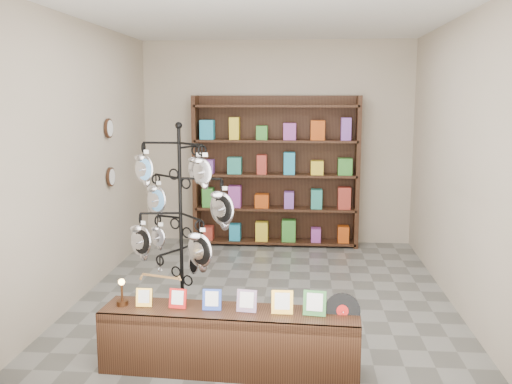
{
  "coord_description": "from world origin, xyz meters",
  "views": [
    {
      "loc": [
        0.41,
        -6.0,
        2.17
      ],
      "look_at": [
        -0.02,
        -1.0,
        1.34
      ],
      "focal_mm": 40.0,
      "sensor_mm": 36.0,
      "label": 1
    }
  ],
  "objects": [
    {
      "name": "display_tree",
      "position": [
        -0.7,
        -1.02,
        1.13
      ],
      "size": [
        1.06,
        1.06,
        1.96
      ],
      "rotation": [
        0.0,
        0.0,
        -0.38
      ],
      "color": "black",
      "rests_on": "ground"
    },
    {
      "name": "back_shelving",
      "position": [
        0.0,
        2.3,
        1.03
      ],
      "size": [
        2.42,
        0.36,
        2.2
      ],
      "color": "black",
      "rests_on": "ground"
    },
    {
      "name": "room_envelope",
      "position": [
        0.0,
        0.0,
        1.85
      ],
      "size": [
        5.0,
        5.0,
        5.0
      ],
      "color": "#BAA996",
      "rests_on": "ground"
    },
    {
      "name": "front_shelf",
      "position": [
        -0.16,
        -1.74,
        0.25
      ],
      "size": [
        2.07,
        0.54,
        0.72
      ],
      "rotation": [
        0.0,
        0.0,
        -0.06
      ],
      "color": "black",
      "rests_on": "ground"
    },
    {
      "name": "wall_clocks",
      "position": [
        -1.97,
        0.8,
        1.5
      ],
      "size": [
        0.03,
        0.24,
        0.84
      ],
      "color": "black",
      "rests_on": "ground"
    },
    {
      "name": "ground",
      "position": [
        0.0,
        0.0,
        0.0
      ],
      "size": [
        5.0,
        5.0,
        0.0
      ],
      "primitive_type": "plane",
      "color": "slate",
      "rests_on": "ground"
    }
  ]
}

